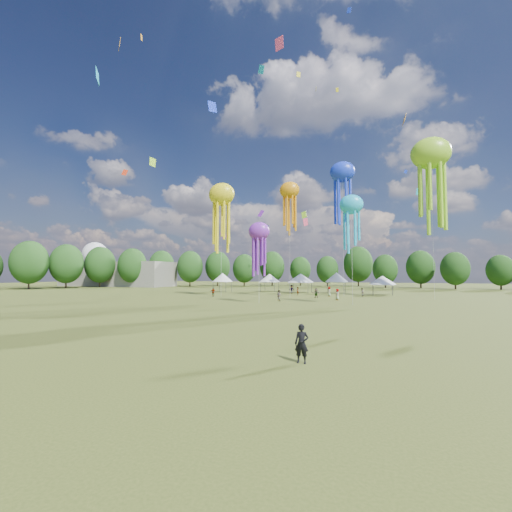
% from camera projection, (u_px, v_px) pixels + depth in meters
% --- Properties ---
extents(ground, '(300.00, 300.00, 0.00)m').
position_uv_depth(ground, '(178.00, 343.00, 19.90)').
color(ground, '#384416').
rests_on(ground, ground).
extents(observer_main, '(0.66, 0.43, 1.80)m').
position_uv_depth(observer_main, '(302.00, 344.00, 15.46)').
color(observer_main, black).
rests_on(observer_main, ground).
extents(spectator_near, '(1.03, 0.98, 1.67)m').
position_uv_depth(spectator_near, '(279.00, 296.00, 50.83)').
color(spectator_near, gray).
rests_on(spectator_near, ground).
extents(spectators_far, '(26.63, 15.03, 1.82)m').
position_uv_depth(spectators_far, '(307.00, 292.00, 61.31)').
color(spectators_far, gray).
rests_on(spectators_far, ground).
extents(festival_tents, '(38.99, 9.87, 4.44)m').
position_uv_depth(festival_tents, '(300.00, 278.00, 72.26)').
color(festival_tents, '#47474C').
rests_on(festival_tents, ground).
extents(show_kites, '(41.34, 22.03, 26.87)m').
position_uv_depth(show_kites, '(343.00, 190.00, 57.15)').
color(show_kites, orange).
rests_on(show_kites, ground).
extents(small_kites, '(71.76, 57.66, 43.21)m').
position_uv_depth(small_kites, '(307.00, 137.00, 61.17)').
color(small_kites, orange).
rests_on(small_kites, ground).
extents(treeline, '(201.57, 95.24, 13.43)m').
position_uv_depth(treeline, '(311.00, 264.00, 80.15)').
color(treeline, '#38281C').
rests_on(treeline, ground).
extents(hangar, '(40.00, 12.00, 8.00)m').
position_uv_depth(hangar, '(117.00, 274.00, 112.48)').
color(hangar, gray).
rests_on(hangar, ground).
extents(radome, '(9.00, 9.00, 16.00)m').
position_uv_depth(radome, '(95.00, 258.00, 123.95)').
color(radome, white).
rests_on(radome, ground).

